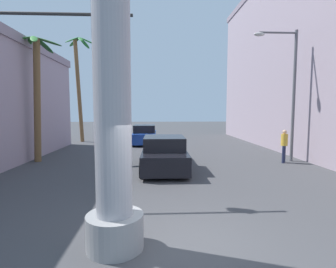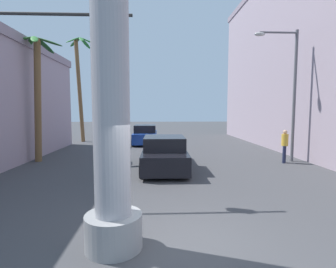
% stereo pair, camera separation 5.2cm
% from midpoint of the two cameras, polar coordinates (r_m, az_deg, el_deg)
% --- Properties ---
extents(ground_plane, '(94.36, 94.36, 0.00)m').
position_cam_midpoint_polar(ground_plane, '(15.31, -0.88, -5.20)').
color(ground_plane, '#424244').
extents(street_lamp, '(2.34, 0.28, 6.94)m').
position_cam_midpoint_polar(street_lamp, '(15.49, 24.54, 10.04)').
color(street_lamp, '#59595E').
rests_on(street_lamp, ground).
extents(traffic_light_mast, '(5.73, 0.32, 5.77)m').
position_cam_midpoint_polar(traffic_light_mast, '(9.61, -31.88, 12.55)').
color(traffic_light_mast, '#333333').
rests_on(traffic_light_mast, ground).
extents(car_lead, '(2.15, 5.20, 1.56)m').
position_cam_midpoint_polar(car_lead, '(12.48, -0.99, -4.31)').
color(car_lead, black).
rests_on(car_lead, ground).
extents(car_far, '(2.00, 4.42, 1.56)m').
position_cam_midpoint_polar(car_far, '(21.60, -5.16, -0.19)').
color(car_far, black).
rests_on(car_far, ground).
extents(palm_tree_far_left, '(2.52, 2.58, 8.88)m').
position_cam_midpoint_polar(palm_tree_far_left, '(24.00, -18.86, 11.20)').
color(palm_tree_far_left, brown).
rests_on(palm_tree_far_left, ground).
extents(palm_tree_mid_left, '(2.73, 2.70, 6.69)m').
position_cam_midpoint_polar(palm_tree_mid_left, '(15.79, -26.80, 9.59)').
color(palm_tree_mid_left, brown).
rests_on(palm_tree_mid_left, ground).
extents(pedestrian_mid_right, '(0.48, 0.48, 1.74)m').
position_cam_midpoint_polar(pedestrian_mid_right, '(15.03, 23.88, -1.91)').
color(pedestrian_mid_right, '#1E233F').
rests_on(pedestrian_mid_right, ground).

